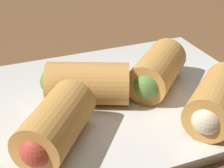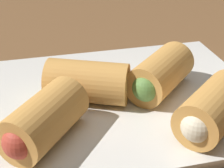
{
  "view_description": "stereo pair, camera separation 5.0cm",
  "coord_description": "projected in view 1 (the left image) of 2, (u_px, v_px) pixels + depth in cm",
  "views": [
    {
      "loc": [
        -10.54,
        -32.25,
        24.18
      ],
      "look_at": [
        2.56,
        -0.31,
        5.27
      ],
      "focal_mm": 60.0,
      "sensor_mm": 36.0,
      "label": 1
    },
    {
      "loc": [
        -5.78,
        -33.81,
        24.18
      ],
      "look_at": [
        2.56,
        -0.31,
        5.27
      ],
      "focal_mm": 60.0,
      "sensor_mm": 36.0,
      "label": 2
    }
  ],
  "objects": [
    {
      "name": "table_surface",
      "position": [
        89.0,
        121.0,
        0.41
      ],
      "size": [
        180.0,
        140.0,
        2.0
      ],
      "color": "brown",
      "rests_on": "ground"
    },
    {
      "name": "serving_plate",
      "position": [
        112.0,
        104.0,
        0.41
      ],
      "size": [
        32.51,
        24.64,
        1.5
      ],
      "color": "silver",
      "rests_on": "table_surface"
    },
    {
      "name": "roll_front_left",
      "position": [
        157.0,
        73.0,
        0.41
      ],
      "size": [
        9.14,
        9.05,
        4.41
      ],
      "color": "#D19347",
      "rests_on": "serving_plate"
    },
    {
      "name": "roll_front_right",
      "position": [
        54.0,
        127.0,
        0.32
      ],
      "size": [
        8.73,
        9.36,
        4.41
      ],
      "color": "#D19347",
      "rests_on": "serving_plate"
    },
    {
      "name": "roll_back_left",
      "position": [
        216.0,
        102.0,
        0.35
      ],
      "size": [
        9.3,
        8.83,
        4.41
      ],
      "color": "#D19347",
      "rests_on": "serving_plate"
    },
    {
      "name": "roll_back_right",
      "position": [
        84.0,
        82.0,
        0.39
      ],
      "size": [
        9.52,
        7.46,
        4.41
      ],
      "color": "#D19347",
      "rests_on": "serving_plate"
    }
  ]
}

